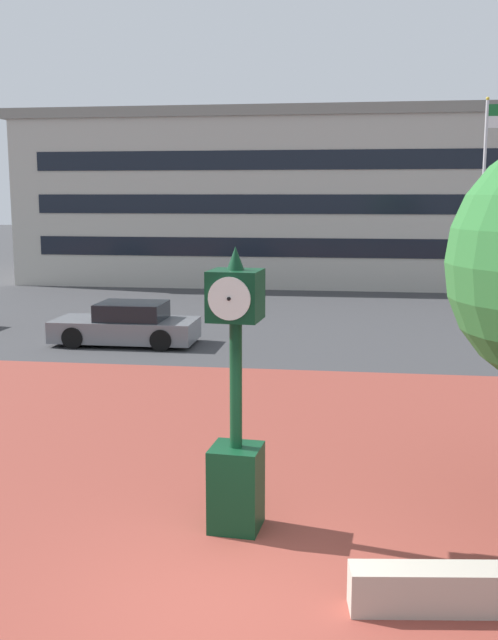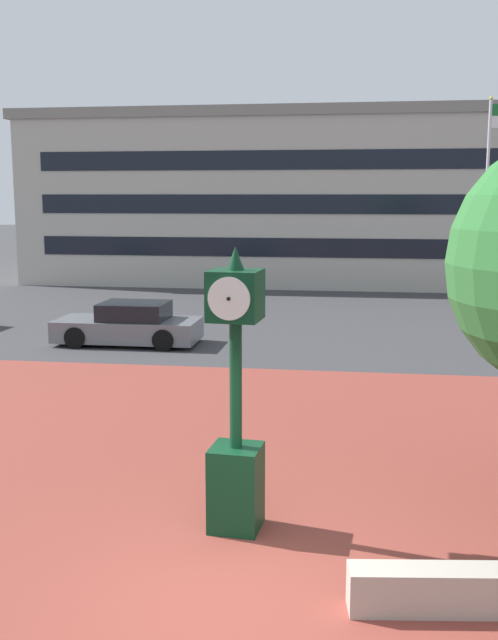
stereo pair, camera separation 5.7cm
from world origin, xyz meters
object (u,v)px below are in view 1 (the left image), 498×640
at_px(car_street_mid, 127,325).
at_px(flagpole_primary, 487,186).
at_px(civic_building, 317,198).
at_px(street_clock, 236,414).

height_order(car_street_mid, flagpole_primary, flagpole_primary).
bearing_deg(flagpole_primary, civic_building, 124.65).
height_order(car_street_mid, civic_building, civic_building).
height_order(flagpole_primary, civic_building, civic_building).
bearing_deg(car_street_mid, flagpole_primary, -52.16).
xyz_separation_m(flagpole_primary, civic_building, (-7.18, 10.40, -0.50)).
relative_size(street_clock, flagpole_primary, 0.47).
bearing_deg(street_clock, car_street_mid, 118.08).
xyz_separation_m(street_clock, flagpole_primary, (6.65, 21.41, 3.20)).
distance_m(car_street_mid, flagpole_primary, 15.68).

